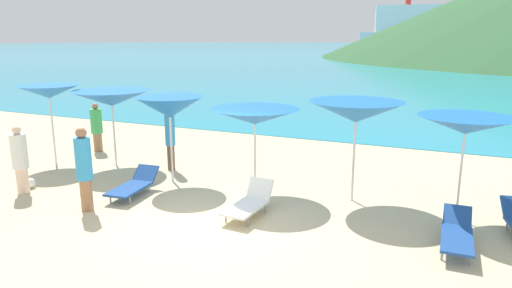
# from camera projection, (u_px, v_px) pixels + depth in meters

# --- Properties ---
(ground_plane) EXTENTS (50.00, 100.00, 0.30)m
(ground_plane) POSITION_uv_depth(u_px,v_px,m) (333.00, 137.00, 18.00)
(ground_plane) COLOR beige
(ocean_water) EXTENTS (650.00, 440.00, 0.02)m
(ocean_water) POSITION_uv_depth(u_px,v_px,m) (451.00, 47.00, 212.36)
(ocean_water) COLOR teal
(ocean_water) RESTS_ON ground_plane
(umbrella_0) EXTENTS (1.91, 1.91, 2.36)m
(umbrella_0) POSITION_uv_depth(u_px,v_px,m) (49.00, 92.00, 13.21)
(umbrella_0) COLOR silver
(umbrella_0) RESTS_ON ground_plane
(umbrella_1) EXTENTS (2.35, 2.35, 2.23)m
(umbrella_1) POSITION_uv_depth(u_px,v_px,m) (112.00, 98.00, 13.01)
(umbrella_1) COLOR silver
(umbrella_1) RESTS_ON ground_plane
(umbrella_2) EXTENTS (1.83, 1.83, 2.26)m
(umbrella_2) POSITION_uv_depth(u_px,v_px,m) (170.00, 107.00, 11.50)
(umbrella_2) COLOR silver
(umbrella_2) RESTS_ON ground_plane
(umbrella_3) EXTENTS (2.30, 2.30, 2.09)m
(umbrella_3) POSITION_uv_depth(u_px,v_px,m) (255.00, 116.00, 10.62)
(umbrella_3) COLOR silver
(umbrella_3) RESTS_ON ground_plane
(umbrella_4) EXTENTS (2.21, 2.21, 2.33)m
(umbrella_4) POSITION_uv_depth(u_px,v_px,m) (356.00, 112.00, 10.09)
(umbrella_4) COLOR silver
(umbrella_4) RESTS_ON ground_plane
(umbrella_5) EXTENTS (2.09, 2.09, 2.18)m
(umbrella_5) POSITION_uv_depth(u_px,v_px,m) (466.00, 125.00, 9.05)
(umbrella_5) COLOR silver
(umbrella_5) RESTS_ON ground_plane
(lounge_chair_0) EXTENTS (0.65, 1.45, 0.67)m
(lounge_chair_0) POSITION_uv_depth(u_px,v_px,m) (249.00, 202.00, 9.61)
(lounge_chair_0) COLOR white
(lounge_chair_0) RESTS_ON ground_plane
(lounge_chair_1) EXTENTS (0.55, 1.68, 0.54)m
(lounge_chair_1) POSITION_uv_depth(u_px,v_px,m) (457.00, 233.00, 8.12)
(lounge_chair_1) COLOR #1E478C
(lounge_chair_1) RESTS_ON ground_plane
(lounge_chair_3) EXTENTS (0.76, 1.61, 0.57)m
(lounge_chair_3) POSITION_uv_depth(u_px,v_px,m) (134.00, 184.00, 10.85)
(lounge_chair_3) COLOR #1E478C
(lounge_chair_3) RESTS_ON ground_plane
(beachgoer_0) EXTENTS (0.38, 0.38, 1.62)m
(beachgoer_0) POSITION_uv_depth(u_px,v_px,m) (97.00, 126.00, 14.99)
(beachgoer_0) COLOR #A3704C
(beachgoer_0) RESTS_ON ground_plane
(beachgoer_1) EXTENTS (0.34, 0.34, 1.86)m
(beachgoer_1) POSITION_uv_depth(u_px,v_px,m) (84.00, 167.00, 9.73)
(beachgoer_1) COLOR #A3704C
(beachgoer_1) RESTS_ON ground_plane
(beachgoer_2) EXTENTS (0.37, 0.37, 1.68)m
(beachgoer_2) POSITION_uv_depth(u_px,v_px,m) (20.00, 159.00, 10.85)
(beachgoer_2) COLOR beige
(beachgoer_2) RESTS_ON ground_plane
(beachgoer_3) EXTENTS (0.28, 0.28, 1.91)m
(beachgoer_3) POSITION_uv_depth(u_px,v_px,m) (170.00, 134.00, 12.78)
(beachgoer_3) COLOR brown
(beachgoer_3) RESTS_ON ground_plane
(beach_ball) EXTENTS (0.26, 0.26, 0.26)m
(beach_ball) POSITION_uv_depth(u_px,v_px,m) (30.00, 183.00, 11.40)
(beach_ball) COLOR white
(beach_ball) RESTS_ON ground_plane
(cruise_ship) EXTENTS (62.84, 21.78, 23.40)m
(cruise_ship) POSITION_uv_depth(u_px,v_px,m) (422.00, 28.00, 230.38)
(cruise_ship) COLOR white
(cruise_ship) RESTS_ON ocean_water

